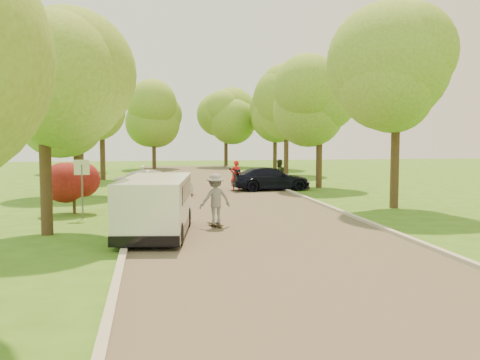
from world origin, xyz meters
TOP-DOWN VIEW (x-y plane):
  - ground at (0.00, 0.00)m, footprint 100.00×100.00m
  - road at (0.00, 8.00)m, footprint 8.00×60.00m
  - curb_left at (-4.05, 8.00)m, footprint 0.18×60.00m
  - curb_right at (4.05, 8.00)m, footprint 0.18×60.00m
  - street_sign at (-5.80, 4.00)m, footprint 0.55×0.06m
  - red_shrub at (-6.30, 5.50)m, footprint 1.70×1.70m
  - tree_l_mida at (-6.30, 1.00)m, footprint 4.71×4.60m
  - tree_l_midb at (-6.81, 12.00)m, footprint 4.30×4.20m
  - tree_l_far at (-6.39, 22.00)m, footprint 4.92×4.80m
  - tree_r_mida at (7.02, 5.00)m, footprint 5.13×5.00m
  - tree_r_midb at (6.60, 14.00)m, footprint 4.51×4.40m
  - tree_r_far at (7.23, 24.00)m, footprint 5.33×5.20m
  - tree_bg_a at (-8.78, 30.00)m, footprint 5.12×5.00m
  - tree_bg_b at (8.22, 32.00)m, footprint 5.12×5.00m
  - tree_bg_c at (-2.79, 34.00)m, footprint 4.92×4.80m
  - tree_bg_d at (4.22, 36.00)m, footprint 5.12×5.00m
  - minivan at (-3.19, 0.30)m, footprint 2.51×4.98m
  - silver_sedan at (-3.16, 11.37)m, footprint 4.01×1.61m
  - dark_sedan at (3.30, 13.06)m, footprint 4.58×2.12m
  - longboard at (-1.23, 1.50)m, footprint 0.48×0.90m
  - skateboarder at (-1.23, 1.50)m, footprint 1.22×0.91m
  - person_striped at (1.31, 12.97)m, footprint 0.68×0.51m
  - person_olive at (3.80, 13.22)m, footprint 1.02×0.92m

SIDE VIEW (x-z plane):
  - ground at x=0.00m, z-range 0.00..0.00m
  - road at x=0.00m, z-range 0.00..0.01m
  - curb_left at x=-4.05m, z-range 0.00..0.12m
  - curb_right at x=4.05m, z-range 0.00..0.12m
  - longboard at x=-1.23m, z-range 0.04..0.14m
  - dark_sedan at x=3.30m, z-range 0.00..1.29m
  - silver_sedan at x=-3.16m, z-range 0.00..1.30m
  - person_striped at x=1.31m, z-range 0.00..1.70m
  - person_olive at x=3.80m, z-range 0.00..1.72m
  - minivan at x=-3.19m, z-range 0.05..1.82m
  - skateboarder at x=-1.23m, z-range 0.11..1.79m
  - red_shrub at x=-6.30m, z-range 0.12..2.07m
  - street_sign at x=-5.80m, z-range 0.48..2.65m
  - tree_l_midb at x=-6.81m, z-range 1.28..7.89m
  - tree_r_midb at x=6.60m, z-range 1.38..8.38m
  - tree_bg_c at x=-2.79m, z-range 1.35..8.69m
  - tree_l_mida at x=-6.30m, z-range 1.48..8.87m
  - tree_bg_a at x=-8.78m, z-range 1.45..9.18m
  - tree_bg_d at x=4.22m, z-range 1.45..9.18m
  - tree_l_far at x=-6.39m, z-range 1.57..9.36m
  - tree_r_mida at x=7.02m, z-range 1.56..9.51m
  - tree_bg_b at x=8.22m, z-range 1.56..9.51m
  - tree_r_far at x=7.23m, z-range 1.66..10.00m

